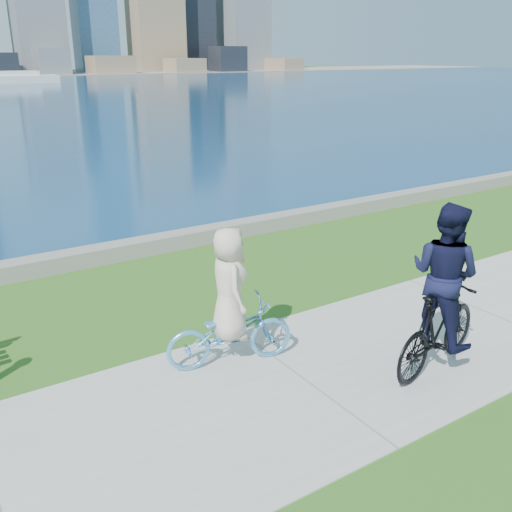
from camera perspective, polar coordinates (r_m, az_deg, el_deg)
The scene contains 6 objects.
ground at distance 8.12m, azimuth 4.85°, elevation -12.30°, with size 320.00×320.00×0.00m, color #275516.
concrete_path at distance 8.11m, azimuth 4.85°, elevation -12.24°, with size 80.00×3.50×0.02m, color #A2A29D.
seawall at distance 13.03m, azimuth -12.01°, elevation 0.80°, with size 90.00×0.50×0.35m, color slate.
ferry_far at distance 95.78m, azimuth -23.19°, elevation 16.02°, with size 13.01×3.72×1.77m.
cyclist_woman at distance 8.12m, azimuth -2.67°, elevation -5.95°, with size 1.09×1.96×2.05m.
cyclist_man at distance 8.29m, azimuth 18.03°, elevation -4.44°, with size 0.98×2.11×2.44m.
Camera 1 is at (-4.30, -5.39, 4.29)m, focal length 40.00 mm.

